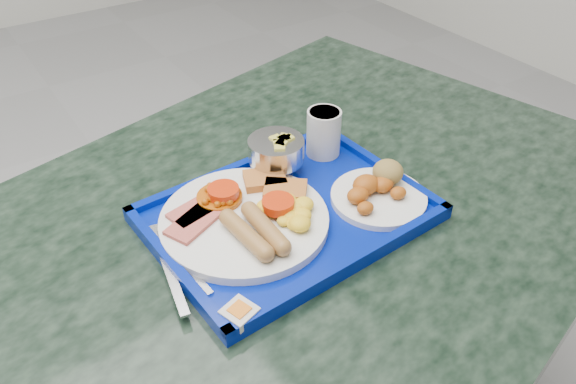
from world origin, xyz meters
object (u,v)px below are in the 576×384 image
Objects in this scene: table at (281,305)px; juice_cup at (324,131)px; bread_plate at (378,190)px; main_plate at (250,216)px; fruit_bowl at (277,151)px; tray at (288,215)px.

juice_cup is at bearing 31.97° from table.
juice_cup reaches higher than bread_plate.
fruit_bowl reaches higher than main_plate.
bread_plate is (0.14, -0.05, 0.02)m from tray.
fruit_bowl is at bearing 59.30° from table.
main_plate reaches higher than tray.
tray is 1.68× the size of main_plate.
table is at bearing -148.03° from juice_cup.
fruit_bowl is 1.12× the size of juice_cup.
table is 5.53× the size of main_plate.
main_plate is at bearing 174.10° from table.
tray is 2.81× the size of bread_plate.
tray is 0.15m from bread_plate.
bread_plate is at bearing -92.10° from juice_cup.
tray is at bearing -114.12° from fruit_bowl.
bread_plate is (0.20, -0.06, 0.00)m from main_plate.
main_plate is at bearing 162.80° from bread_plate.
table is at bearing 159.21° from bread_plate.
tray reaches higher than table.
table is 9.26× the size of bread_plate.
juice_cup is (0.15, 0.10, 0.05)m from tray.
main_plate is at bearing -140.27° from fruit_bowl.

